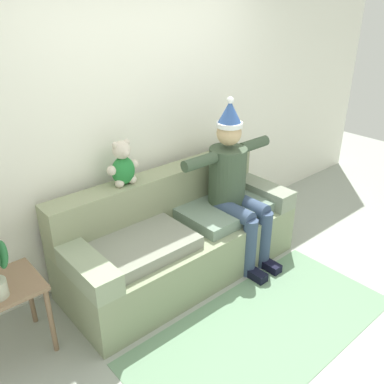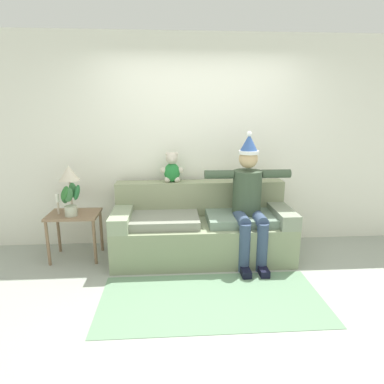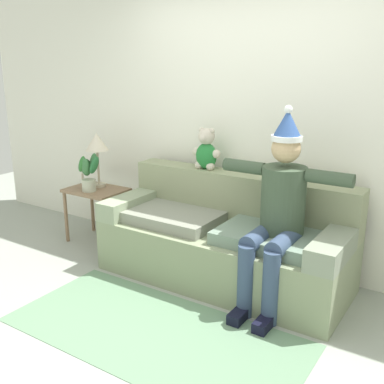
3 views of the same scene
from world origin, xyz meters
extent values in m
plane|color=#9AA095|center=(0.00, 0.00, 0.00)|extent=(10.00, 10.00, 0.00)
cube|color=white|center=(0.00, 1.55, 1.35)|extent=(7.00, 0.10, 2.70)
cube|color=gray|center=(0.00, 0.99, 0.23)|extent=(2.13, 0.85, 0.46)
cube|color=gray|center=(0.00, 1.30, 0.68)|extent=(2.13, 0.24, 0.43)
cube|color=gray|center=(-0.96, 0.99, 0.55)|extent=(0.22, 0.85, 0.17)
cube|color=gray|center=(0.96, 0.99, 0.55)|extent=(0.22, 0.85, 0.17)
cube|color=gray|center=(-0.48, 0.94, 0.51)|extent=(0.85, 0.60, 0.10)
cube|color=gray|center=(0.48, 0.94, 0.51)|extent=(0.85, 0.60, 0.10)
cylinder|color=#3A4C37|center=(0.53, 0.97, 0.82)|extent=(0.34, 0.34, 0.52)
sphere|color=tan|center=(0.53, 0.97, 1.22)|extent=(0.22, 0.22, 0.22)
cylinder|color=white|center=(0.53, 0.97, 1.30)|extent=(0.23, 0.23, 0.04)
cone|color=#2E4F90|center=(0.53, 0.97, 1.41)|extent=(0.21, 0.21, 0.20)
sphere|color=white|center=(0.53, 0.97, 1.51)|extent=(0.06, 0.06, 0.06)
cylinder|color=#354865|center=(0.43, 0.77, 0.56)|extent=(0.14, 0.40, 0.14)
cylinder|color=#354865|center=(0.43, 0.57, 0.28)|extent=(0.13, 0.13, 0.56)
cube|color=black|center=(0.43, 0.49, 0.04)|extent=(0.10, 0.24, 0.08)
cylinder|color=#354865|center=(0.63, 0.77, 0.56)|extent=(0.14, 0.40, 0.14)
cylinder|color=#354865|center=(0.63, 0.57, 0.28)|extent=(0.13, 0.13, 0.56)
cube|color=black|center=(0.63, 0.49, 0.04)|extent=(0.10, 0.24, 0.08)
cylinder|color=#3A4C37|center=(0.19, 0.97, 1.04)|extent=(0.34, 0.10, 0.10)
cylinder|color=#3A4C37|center=(0.87, 0.97, 1.04)|extent=(0.34, 0.10, 0.10)
ellipsoid|color=#247B35|center=(-0.36, 1.30, 1.01)|extent=(0.20, 0.16, 0.24)
sphere|color=beige|center=(-0.36, 1.30, 1.19)|extent=(0.15, 0.15, 0.15)
sphere|color=beige|center=(-0.36, 1.24, 1.18)|extent=(0.07, 0.07, 0.07)
sphere|color=beige|center=(-0.41, 1.30, 1.24)|extent=(0.05, 0.05, 0.05)
sphere|color=beige|center=(-0.30, 1.30, 1.24)|extent=(0.05, 0.05, 0.05)
sphere|color=beige|center=(-0.46, 1.30, 1.04)|extent=(0.08, 0.08, 0.08)
sphere|color=beige|center=(-0.42, 1.27, 0.93)|extent=(0.08, 0.08, 0.08)
sphere|color=beige|center=(-0.25, 1.30, 1.04)|extent=(0.08, 0.08, 0.08)
sphere|color=beige|center=(-0.30, 1.27, 0.93)|extent=(0.08, 0.08, 0.08)
cube|color=#83664B|center=(-1.54, 1.07, 0.56)|extent=(0.60, 0.44, 0.03)
cylinder|color=#83664B|center=(-1.81, 0.88, 0.27)|extent=(0.04, 0.04, 0.54)
cylinder|color=#83664B|center=(-1.28, 0.88, 0.27)|extent=(0.04, 0.04, 0.54)
cylinder|color=#83664B|center=(-1.81, 1.26, 0.27)|extent=(0.04, 0.04, 0.54)
cylinder|color=#83664B|center=(-1.28, 1.26, 0.27)|extent=(0.04, 0.04, 0.54)
cylinder|color=#B7AC91|center=(-1.58, 1.16, 0.59)|extent=(0.14, 0.14, 0.03)
cylinder|color=#BCAD93|center=(-1.58, 1.16, 0.78)|extent=(0.02, 0.02, 0.36)
cone|color=beige|center=(-1.58, 1.16, 1.05)|extent=(0.24, 0.24, 0.18)
cylinder|color=#B3B69E|center=(-1.54, 0.97, 0.63)|extent=(0.14, 0.14, 0.12)
ellipsoid|color=#246433|center=(-1.46, 0.98, 0.85)|extent=(0.11, 0.17, 0.21)
ellipsoid|color=#2E6835|center=(-1.52, 1.02, 0.87)|extent=(0.15, 0.16, 0.21)
ellipsoid|color=#306436|center=(-1.61, 1.02, 0.80)|extent=(0.12, 0.13, 0.19)
ellipsoid|color=#2C6B2D|center=(-1.58, 0.93, 0.86)|extent=(0.18, 0.13, 0.21)
ellipsoid|color=#376E3C|center=(-1.54, 0.93, 0.84)|extent=(0.14, 0.10, 0.21)
cylinder|color=beige|center=(-1.71, 1.05, 0.65)|extent=(0.02, 0.02, 0.15)
cylinder|color=white|center=(-1.71, 1.05, 0.77)|extent=(0.04, 0.04, 0.10)
cube|color=slate|center=(0.00, 0.02, 0.00)|extent=(2.15, 1.00, 0.01)
camera|label=1|loc=(-1.97, -1.41, 2.32)|focal=38.52mm
camera|label=2|loc=(-0.38, -2.76, 1.78)|focal=30.64mm
camera|label=3|loc=(1.77, -2.23, 1.85)|focal=42.98mm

